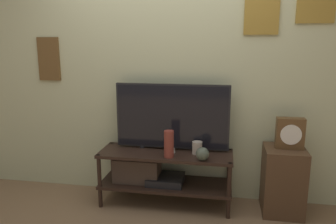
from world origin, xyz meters
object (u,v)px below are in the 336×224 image
Objects in this scene: candle_jar at (197,148)px; vase_tall_ceramic at (169,144)px; television at (172,116)px; mantel_clock at (290,133)px; vase_slim_bronze at (171,144)px; vase_round_glass at (202,154)px.

vase_tall_ceramic is at bearing -151.09° from candle_jar.
television is 1.13m from mantel_clock.
vase_tall_ceramic is at bearing -87.92° from vase_slim_bronze.
vase_round_glass is at bearing -38.37° from television.
vase_tall_ceramic reaches higher than vase_slim_bronze.
candle_jar is (0.26, -0.09, -0.28)m from television.
vase_slim_bronze is at bearing -88.08° from television.
mantel_clock reaches higher than vase_round_glass.
vase_tall_ceramic is at bearing -171.40° from mantel_clock.
television reaches higher than mantel_clock.
vase_slim_bronze is 1.13m from mantel_clock.
vase_round_glass is 0.76× the size of vase_slim_bronze.
television reaches higher than vase_slim_bronze.
vase_tall_ceramic is at bearing -87.98° from television.
television reaches higher than candle_jar.
mantel_clock is at bearing 8.60° from vase_tall_ceramic.
television is 9.24× the size of vase_round_glass.
vase_slim_bronze is at bearing 179.37° from candle_jar.
television is 0.28m from vase_slim_bronze.
mantel_clock reaches higher than candle_jar.
mantel_clock is (1.12, 0.02, 0.16)m from vase_slim_bronze.
vase_slim_bronze is at bearing 92.08° from vase_tall_ceramic.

